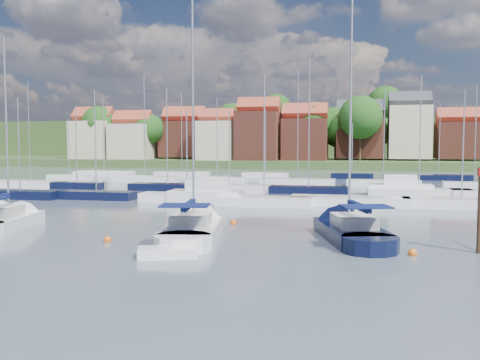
# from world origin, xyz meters

# --- Properties ---
(ground) EXTENTS (260.00, 260.00, 0.00)m
(ground) POSITION_xyz_m (0.00, 40.00, 0.00)
(ground) COLOR #4B5967
(ground) RESTS_ON ground
(sailboat_left) EXTENTS (4.61, 10.60, 14.02)m
(sailboat_left) POSITION_xyz_m (-14.35, 3.32, 0.36)
(sailboat_left) COLOR white
(sailboat_left) RESTS_ON ground
(sailboat_centre) EXTENTS (5.10, 12.21, 16.08)m
(sailboat_centre) POSITION_xyz_m (-1.00, 3.06, 0.35)
(sailboat_centre) COLOR white
(sailboat_centre) RESTS_ON ground
(sailboat_navy) EXTENTS (6.20, 12.00, 16.08)m
(sailboat_navy) POSITION_xyz_m (8.30, 4.49, 0.35)
(sailboat_navy) COLOR black
(sailboat_navy) RESTS_ON ground
(tender) EXTENTS (3.32, 2.35, 0.65)m
(tender) POSITION_xyz_m (-0.27, -3.93, 0.25)
(tender) COLOR white
(tender) RESTS_ON ground
(buoy_c) EXTENTS (0.48, 0.48, 0.48)m
(buoy_c) POSITION_xyz_m (-5.23, -0.70, 0.00)
(buoy_c) COLOR #D85914
(buoy_c) RESTS_ON ground
(buoy_d) EXTENTS (0.52, 0.52, 0.52)m
(buoy_d) POSITION_xyz_m (-0.17, -2.48, 0.00)
(buoy_d) COLOR beige
(buoy_d) RESTS_ON ground
(buoy_e) EXTENTS (0.48, 0.48, 0.48)m
(buoy_e) POSITION_xyz_m (0.43, 7.46, 0.00)
(buoy_e) COLOR #D85914
(buoy_e) RESTS_ON ground
(buoy_f) EXTENTS (0.47, 0.47, 0.47)m
(buoy_f) POSITION_xyz_m (11.88, -0.64, 0.00)
(buoy_f) COLOR #D85914
(buoy_f) RESTS_ON ground
(marina_field) EXTENTS (79.62, 41.41, 15.93)m
(marina_field) POSITION_xyz_m (1.91, 35.15, 0.43)
(marina_field) COLOR white
(marina_field) RESTS_ON ground
(far_shore_town) EXTENTS (212.46, 90.00, 22.27)m
(far_shore_town) POSITION_xyz_m (2.23, 132.67, 4.61)
(far_shore_town) COLOR #41592C
(far_shore_town) RESTS_ON ground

